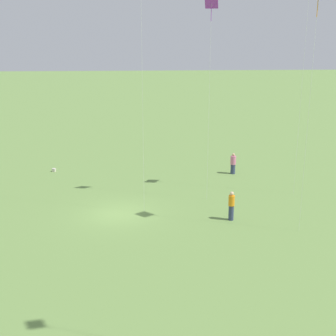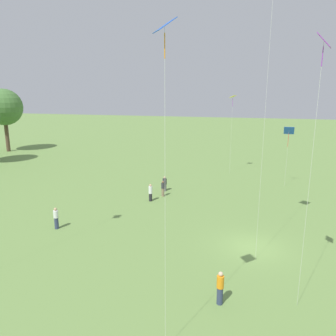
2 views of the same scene
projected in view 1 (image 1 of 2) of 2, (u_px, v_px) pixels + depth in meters
The scene contains 6 objects.
ground_plane at pixel (118, 214), 29.85m from camera, with size 240.00×240.00×0.00m, color #6B8E47.
person_1 at pixel (231, 206), 28.62m from camera, with size 0.47×0.47×1.84m.
person_4 at pixel (233, 164), 38.16m from camera, with size 0.52×0.52×1.73m.
kite_1 at pixel (317, 10), 23.90m from camera, with size 1.02×0.98×13.19m.
kite_3 at pixel (211, 14), 29.15m from camera, with size 0.93×0.75×13.20m.
picnic_bag_0 at pixel (54, 170), 38.92m from camera, with size 0.33×0.32×0.27m.
Camera 1 is at (-1.31, 28.03, 11.07)m, focal length 50.00 mm.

